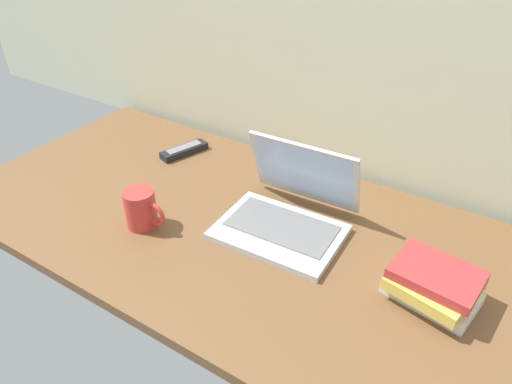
{
  "coord_description": "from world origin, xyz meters",
  "views": [
    {
      "loc": [
        0.56,
        -0.8,
        0.79
      ],
      "look_at": [
        0.06,
        0.0,
        0.15
      ],
      "focal_mm": 32.84,
      "sensor_mm": 36.0,
      "label": 1
    }
  ],
  "objects_px": {
    "coffee_mug": "(142,209)",
    "book_stack": "(434,284)",
    "laptop": "(288,211)",
    "remote_control_near": "(184,150)"
  },
  "relations": [
    {
      "from": "coffee_mug",
      "to": "book_stack",
      "type": "xyz_separation_m",
      "value": [
        0.7,
        0.14,
        -0.01
      ]
    },
    {
      "from": "laptop",
      "to": "remote_control_near",
      "type": "xyz_separation_m",
      "value": [
        -0.47,
        0.15,
        -0.03
      ]
    },
    {
      "from": "coffee_mug",
      "to": "remote_control_near",
      "type": "height_order",
      "value": "coffee_mug"
    },
    {
      "from": "laptop",
      "to": "book_stack",
      "type": "height_order",
      "value": "laptop"
    },
    {
      "from": "coffee_mug",
      "to": "laptop",
      "type": "bearing_deg",
      "value": 32.49
    },
    {
      "from": "coffee_mug",
      "to": "book_stack",
      "type": "bearing_deg",
      "value": 11.43
    },
    {
      "from": "book_stack",
      "to": "laptop",
      "type": "bearing_deg",
      "value": 171.26
    },
    {
      "from": "remote_control_near",
      "to": "book_stack",
      "type": "relative_size",
      "value": 0.82
    },
    {
      "from": "laptop",
      "to": "book_stack",
      "type": "distance_m",
      "value": 0.39
    },
    {
      "from": "laptop",
      "to": "book_stack",
      "type": "bearing_deg",
      "value": -8.74
    }
  ]
}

